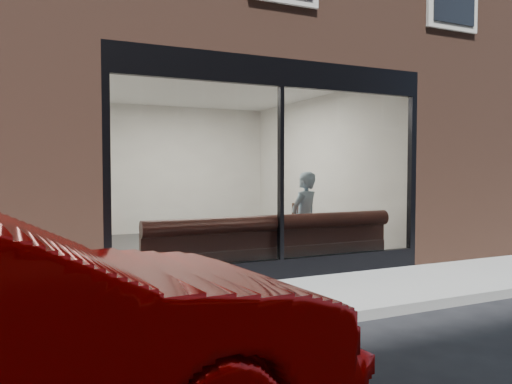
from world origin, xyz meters
name	(u,v)px	position (x,y,z in m)	size (l,w,h in m)	color
ground	(368,317)	(0.00, 0.00, 0.00)	(120.00, 120.00, 0.00)	black
sidewalk_near	(319,296)	(0.00, 1.00, 0.01)	(40.00, 2.00, 0.01)	gray
kerb_near	(371,313)	(0.00, -0.05, 0.06)	(40.00, 0.10, 0.12)	gray
host_building_pier_left	(6,170)	(-3.75, 8.00, 1.60)	(2.50, 12.00, 3.20)	brown
host_building_pier_right	(300,169)	(3.75, 8.00, 1.60)	(2.50, 12.00, 3.20)	brown
host_building_backfill	(145,169)	(0.00, 11.00, 1.60)	(5.00, 6.00, 3.20)	brown
cafe_floor	(212,249)	(0.00, 5.00, 0.02)	(6.00, 6.00, 0.00)	#2D2D30
cafe_ceiling	(211,89)	(0.00, 5.00, 3.19)	(6.00, 6.00, 0.00)	white
cafe_wall_back	(171,170)	(0.00, 7.99, 1.60)	(5.00, 5.00, 0.00)	silver
cafe_wall_left	(79,170)	(-2.49, 5.00, 1.60)	(6.00, 6.00, 0.00)	silver
cafe_wall_right	(319,170)	(2.49, 5.00, 1.60)	(6.00, 6.00, 0.00)	silver
storefront_kick	(280,269)	(0.00, 2.05, 0.15)	(5.00, 0.10, 0.30)	black
storefront_header	(281,73)	(0.00, 2.05, 3.00)	(5.00, 0.10, 0.40)	black
storefront_mullion	(281,174)	(0.00, 2.05, 1.55)	(0.06, 0.10, 2.50)	black
storefront_glass	(282,174)	(0.00, 2.02, 1.55)	(4.80, 4.80, 0.00)	white
banquette	(268,260)	(0.00, 2.45, 0.23)	(4.00, 0.55, 0.45)	#321812
person	(305,220)	(0.79, 2.70, 0.78)	(0.57, 0.38, 1.57)	#A3C6DD
cafe_table_left	(174,227)	(-1.32, 3.00, 0.74)	(0.62, 0.62, 0.04)	black
cafe_table_right	(285,221)	(0.57, 3.00, 0.74)	(0.68, 0.68, 0.04)	black
cafe_chair_right	(292,241)	(1.22, 3.90, 0.24)	(0.44, 0.44, 0.04)	black
wall_poster	(85,180)	(-2.45, 4.41, 1.43)	(0.02, 0.64, 0.85)	white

